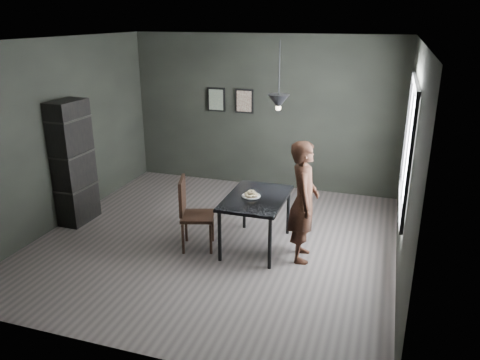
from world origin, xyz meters
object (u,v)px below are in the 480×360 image
(cafe_table, at_px, (256,202))
(pendant_lamp, at_px, (278,102))
(white_plate, at_px, (251,197))
(shelf_unit, at_px, (73,163))
(wood_chair, at_px, (191,209))
(woman, at_px, (303,202))

(cafe_table, height_order, pendant_lamp, pendant_lamp)
(white_plate, bearing_deg, shelf_unit, 179.61)
(cafe_table, bearing_deg, wood_chair, -160.20)
(wood_chair, distance_m, pendant_lamp, 1.88)
(white_plate, xyz_separation_m, pendant_lamp, (0.32, 0.13, 1.29))
(wood_chair, bearing_deg, white_plate, 2.16)
(cafe_table, xyz_separation_m, white_plate, (-0.07, -0.03, 0.08))
(woman, bearing_deg, wood_chair, 86.81)
(cafe_table, height_order, woman, woman)
(cafe_table, xyz_separation_m, wood_chair, (-0.85, -0.30, -0.09))
(cafe_table, bearing_deg, woman, -10.45)
(cafe_table, distance_m, pendant_lamp, 1.41)
(white_plate, height_order, wood_chair, wood_chair)
(woman, xyz_separation_m, pendant_lamp, (-0.42, 0.22, 1.24))
(white_plate, relative_size, pendant_lamp, 0.27)
(cafe_table, distance_m, wood_chair, 0.90)
(cafe_table, distance_m, white_plate, 0.11)
(wood_chair, height_order, shelf_unit, shelf_unit)
(white_plate, xyz_separation_m, wood_chair, (-0.78, -0.28, -0.17))
(white_plate, relative_size, shelf_unit, 0.12)
(wood_chair, bearing_deg, woman, -10.72)
(shelf_unit, relative_size, pendant_lamp, 2.21)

